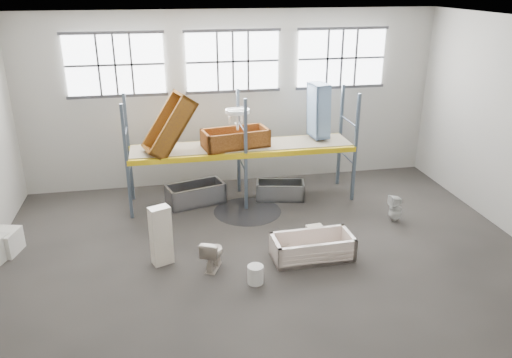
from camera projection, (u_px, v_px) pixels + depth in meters
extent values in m
cube|color=#47423D|center=(269.00, 266.00, 10.95)|extent=(12.00, 10.00, 0.10)
cube|color=silver|center=(272.00, 21.00, 9.05)|extent=(12.00, 10.00, 0.10)
cube|color=#B4B1A7|center=(233.00, 99.00, 14.60)|extent=(12.00, 0.10, 5.00)
cube|color=#B2AFA5|center=(371.00, 307.00, 5.40)|extent=(12.00, 0.10, 5.00)
cube|color=white|center=(115.00, 65.00, 13.53)|extent=(2.60, 0.04, 1.60)
cube|color=white|center=(233.00, 61.00, 14.09)|extent=(2.60, 0.04, 1.60)
cube|color=white|center=(341.00, 58.00, 14.66)|extent=(2.60, 0.04, 1.60)
cube|color=slate|center=(127.00, 163.00, 12.49)|extent=(0.08, 0.08, 3.00)
cube|color=slate|center=(129.00, 148.00, 13.58)|extent=(0.08, 0.08, 3.00)
cube|color=slate|center=(246.00, 156.00, 13.02)|extent=(0.08, 0.08, 3.00)
cube|color=slate|center=(238.00, 142.00, 14.11)|extent=(0.08, 0.08, 3.00)
cube|color=slate|center=(355.00, 149.00, 13.55)|extent=(0.08, 0.08, 3.00)
cube|color=slate|center=(340.00, 136.00, 14.64)|extent=(0.08, 0.08, 3.00)
cube|color=yellow|center=(246.00, 156.00, 13.02)|extent=(6.00, 0.10, 0.14)
cube|color=yellow|center=(238.00, 142.00, 14.11)|extent=(6.00, 0.10, 0.14)
cube|color=gray|center=(242.00, 146.00, 13.54)|extent=(5.90, 1.10, 0.03)
cylinder|color=black|center=(247.00, 211.00, 13.39)|extent=(1.80, 1.80, 0.00)
cube|color=#F3E6CF|center=(314.00, 232.00, 11.70)|extent=(0.39, 0.22, 0.36)
imported|color=beige|center=(282.00, 244.00, 11.45)|extent=(0.46, 0.46, 0.14)
imported|color=beige|center=(213.00, 253.00, 10.67)|extent=(0.64, 0.79, 0.70)
cube|color=#EEE1CA|center=(161.00, 236.00, 10.74)|extent=(0.50, 0.42, 1.33)
imported|color=white|center=(395.00, 208.00, 12.76)|extent=(0.33, 0.33, 0.69)
imported|color=white|center=(238.00, 129.00, 13.21)|extent=(0.69, 0.56, 0.57)
cylinder|color=silver|center=(255.00, 274.00, 10.20)|extent=(0.40, 0.40, 0.39)
cube|color=silver|center=(3.00, 242.00, 11.29)|extent=(0.79, 0.79, 0.54)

